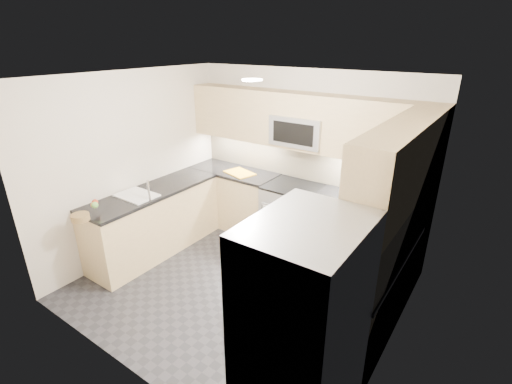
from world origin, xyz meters
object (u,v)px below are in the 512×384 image
object	(u,v)px
cutting_board	(240,173)
refrigerator	(302,334)
utensil_bowl	(386,204)
microwave	(300,131)
gas_range	(292,216)
fruit_basket	(80,217)

from	to	relation	value
cutting_board	refrigerator	bearing A→B (deg)	-45.15
refrigerator	utensil_bowl	bearing A→B (deg)	93.35
microwave	cutting_board	distance (m)	1.21
utensil_bowl	refrigerator	bearing A→B (deg)	-86.65
refrigerator	cutting_board	world-z (taller)	refrigerator
gas_range	refrigerator	size ratio (longest dim) A/B	0.51
microwave	utensil_bowl	size ratio (longest dim) A/B	3.02
microwave	cutting_board	size ratio (longest dim) A/B	1.69
microwave	fruit_basket	world-z (taller)	microwave
fruit_basket	utensil_bowl	bearing A→B (deg)	39.70
microwave	cutting_board	world-z (taller)	microwave
cutting_board	fruit_basket	xyz separation A→B (m)	(-0.52, -2.31, 0.03)
gas_range	utensil_bowl	distance (m)	1.43
microwave	refrigerator	xyz separation A→B (m)	(1.45, -2.55, -0.80)
utensil_bowl	cutting_board	world-z (taller)	utensil_bowl
gas_range	cutting_board	xyz separation A→B (m)	(-0.93, -0.04, 0.49)
fruit_basket	microwave	bearing A→B (deg)	59.57
gas_range	microwave	distance (m)	1.25
microwave	refrigerator	size ratio (longest dim) A/B	0.42
refrigerator	fruit_basket	distance (m)	2.90
cutting_board	fruit_basket	world-z (taller)	fruit_basket
refrigerator	cutting_board	distance (m)	3.37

